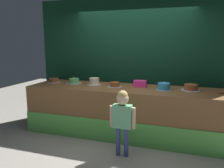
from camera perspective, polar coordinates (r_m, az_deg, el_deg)
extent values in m
plane|color=gray|center=(4.14, 1.84, -15.27)|extent=(12.00, 12.00, 0.00)
cube|color=brown|center=(4.42, 3.68, -6.99)|extent=(3.93, 1.00, 0.95)
cube|color=#59B24C|center=(4.05, 1.82, -12.61)|extent=(3.93, 0.02, 0.43)
cube|color=black|center=(4.82, 5.57, 5.54)|extent=(4.41, 0.08, 2.78)
cylinder|color=#3F4C8C|center=(3.68, 1.62, -14.60)|extent=(0.07, 0.07, 0.48)
cylinder|color=#3F4C8C|center=(3.65, 3.72, -14.85)|extent=(0.07, 0.07, 0.48)
cube|color=#66B27F|center=(3.50, 2.72, -8.38)|extent=(0.30, 0.13, 0.37)
cylinder|color=beige|center=(3.56, -0.10, -8.32)|extent=(0.06, 0.06, 0.34)
cylinder|color=beige|center=(3.47, 5.62, -8.86)|extent=(0.06, 0.06, 0.34)
sphere|color=beige|center=(3.42, 2.77, -3.89)|extent=(0.19, 0.19, 0.19)
sphere|color=tan|center=(3.41, 2.77, -3.03)|extent=(0.16, 0.16, 0.16)
cube|color=#F73699|center=(4.41, 7.33, 0.09)|extent=(0.25, 0.17, 0.12)
torus|color=brown|center=(4.25, 26.27, -1.95)|extent=(0.11, 0.11, 0.03)
cylinder|color=silver|center=(5.03, -14.82, 0.45)|extent=(0.27, 0.27, 0.01)
cylinder|color=brown|center=(5.03, -14.85, 0.98)|extent=(0.21, 0.21, 0.08)
sphere|color=red|center=(5.02, -14.88, 1.62)|extent=(0.03, 0.03, 0.03)
cylinder|color=silver|center=(4.82, -9.83, 0.22)|extent=(0.33, 0.33, 0.01)
cylinder|color=#59B259|center=(4.81, -9.85, 0.86)|extent=(0.22, 0.22, 0.10)
cone|color=#F2E566|center=(4.80, -9.87, 1.74)|extent=(0.02, 0.02, 0.05)
cylinder|color=silver|center=(4.61, -4.61, -0.12)|extent=(0.29, 0.29, 0.01)
cylinder|color=beige|center=(4.60, -4.63, 0.76)|extent=(0.20, 0.20, 0.13)
cylinder|color=silver|center=(4.37, 0.72, -0.69)|extent=(0.28, 0.28, 0.01)
cylinder|color=brown|center=(4.36, 0.72, -0.07)|extent=(0.19, 0.19, 0.09)
cylinder|color=silver|center=(4.19, 13.30, -1.44)|extent=(0.27, 0.27, 0.01)
cylinder|color=#3399D8|center=(4.18, 13.34, -0.57)|extent=(0.23, 0.23, 0.12)
cone|color=#F2E566|center=(4.17, 13.39, 0.46)|extent=(0.02, 0.02, 0.03)
cylinder|color=silver|center=(4.30, 19.79, -1.50)|extent=(0.36, 0.36, 0.01)
cylinder|color=brown|center=(4.28, 19.84, -0.76)|extent=(0.24, 0.24, 0.10)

